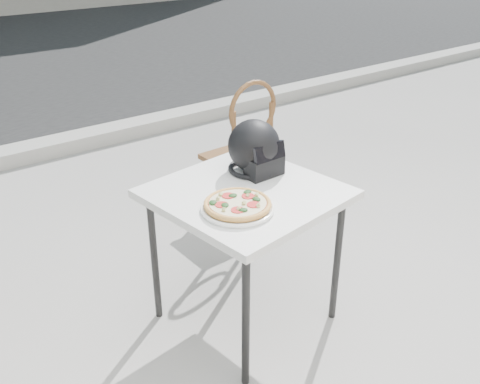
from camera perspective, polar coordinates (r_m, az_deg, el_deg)
ground at (r=2.62m, az=5.29°, el=-16.28°), size 80.00×80.00×0.00m
curb at (r=4.89m, az=-18.73°, el=4.78°), size 30.00×0.25×0.12m
cafe_table_main at (r=2.42m, az=0.64°, el=-1.16°), size 0.84×0.84×0.71m
plate at (r=2.22m, az=-0.26°, el=-1.75°), size 0.35×0.35×0.02m
pizza at (r=2.21m, az=-0.26°, el=-1.26°), size 0.30×0.30×0.04m
helmet at (r=2.53m, az=1.63°, el=4.57°), size 0.25×0.26×0.25m
cafe_chair_main at (r=3.38m, az=0.40°, el=5.17°), size 0.38×0.38×0.96m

